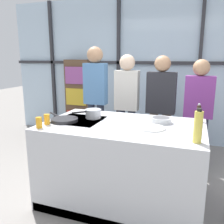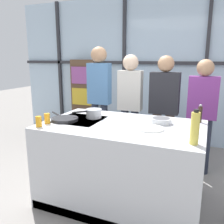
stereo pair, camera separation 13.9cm
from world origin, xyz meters
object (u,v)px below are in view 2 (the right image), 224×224
(spectator_far_left, at_px, (99,93))
(frying_pan, at_px, (64,119))
(mixing_bowl, at_px, (161,120))
(oil_bottle, at_px, (195,128))
(spectator_center_left, at_px, (130,100))
(spectator_far_right, at_px, (202,110))
(juice_glass_near, at_px, (39,122))
(white_plate, at_px, (150,128))
(spectator_center_right, at_px, (164,105))
(juice_glass_far, at_px, (47,118))
(saucepan, at_px, (94,113))
(pepper_grinder, at_px, (200,114))

(spectator_far_left, bearing_deg, frying_pan, 95.79)
(mixing_bowl, height_order, oil_bottle, oil_bottle)
(spectator_far_left, distance_m, frying_pan, 1.21)
(spectator_center_left, height_order, spectator_far_right, spectator_center_left)
(spectator_center_left, xyz_separation_m, juice_glass_near, (-0.51, -1.51, -0.01))
(spectator_center_left, relative_size, spectator_far_right, 1.04)
(white_plate, distance_m, juice_glass_near, 1.17)
(spectator_center_right, relative_size, frying_pan, 3.40)
(juice_glass_near, height_order, juice_glass_far, same)
(frying_pan, bearing_deg, saucepan, 43.69)
(spectator_center_right, xyz_separation_m, oil_bottle, (0.51, -1.43, 0.11))
(white_plate, distance_m, pepper_grinder, 0.66)
(spectator_center_left, bearing_deg, saucepan, 81.19)
(oil_bottle, height_order, juice_glass_near, oil_bottle)
(frying_pan, xyz_separation_m, pepper_grinder, (1.45, 0.52, 0.08))
(saucepan, bearing_deg, frying_pan, -136.31)
(spectator_center_right, bearing_deg, spectator_center_left, 0.00)
(spectator_far_left, height_order, white_plate, spectator_far_left)
(white_plate, distance_m, juice_glass_far, 1.13)
(frying_pan, bearing_deg, spectator_center_left, 71.42)
(juice_glass_far, bearing_deg, spectator_center_left, 69.57)
(spectator_center_right, distance_m, frying_pan, 1.51)
(saucepan, bearing_deg, mixing_bowl, 4.78)
(pepper_grinder, distance_m, juice_glass_near, 1.77)
(spectator_center_left, bearing_deg, spectator_far_left, 0.00)
(spectator_far_right, bearing_deg, oil_bottle, 89.49)
(saucepan, bearing_deg, pepper_grinder, 13.23)
(mixing_bowl, bearing_deg, white_plate, -101.99)
(spectator_center_left, distance_m, spectator_center_right, 0.52)
(saucepan, bearing_deg, juice_glass_far, -131.02)
(saucepan, height_order, pepper_grinder, pepper_grinder)
(juice_glass_near, bearing_deg, mixing_bowl, 28.23)
(spectator_far_left, xyz_separation_m, spectator_far_right, (1.57, 0.00, -0.15))
(spectator_center_left, relative_size, oil_bottle, 5.62)
(spectator_far_left, distance_m, spectator_far_right, 1.58)
(spectator_far_left, distance_m, spectator_center_left, 0.53)
(spectator_far_left, distance_m, mixing_bowl, 1.48)
(pepper_grinder, bearing_deg, oil_bottle, -90.76)
(white_plate, bearing_deg, spectator_center_left, 117.46)
(mixing_bowl, bearing_deg, juice_glass_far, -157.40)
(juice_glass_far, bearing_deg, spectator_far_right, 41.35)
(spectator_far_left, relative_size, saucepan, 6.19)
(spectator_far_left, bearing_deg, spectator_center_right, -180.00)
(oil_bottle, distance_m, juice_glass_far, 1.55)
(spectator_center_right, bearing_deg, frying_pan, 52.28)
(juice_glass_far, bearing_deg, spectator_center_right, 52.97)
(spectator_center_right, relative_size, pepper_grinder, 8.04)
(mixing_bowl, bearing_deg, spectator_center_right, 98.24)
(spectator_center_right, xyz_separation_m, saucepan, (-0.67, -0.95, 0.03))
(saucepan, xyz_separation_m, mixing_bowl, (0.80, 0.07, -0.03))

